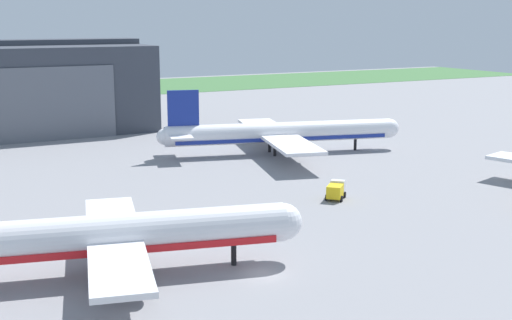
{
  "coord_description": "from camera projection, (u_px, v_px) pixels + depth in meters",
  "views": [
    {
      "loc": [
        -29.94,
        -55.7,
        24.7
      ],
      "look_at": [
        12.58,
        25.59,
        5.6
      ],
      "focal_mm": 47.73,
      "sensor_mm": 36.0,
      "label": 1
    }
  ],
  "objects": [
    {
      "name": "airliner_far_right",
      "position": [
        281.0,
        133.0,
        126.11
      ],
      "size": [
        45.05,
        38.94,
        12.28
      ],
      "color": "white",
      "rests_on": "ground_plane"
    },
    {
      "name": "grass_field_strip",
      "position": [
        1.0,
        93.0,
        229.09
      ],
      "size": [
        440.0,
        56.0,
        0.08
      ],
      "primitive_type": "cube",
      "color": "#40703D",
      "rests_on": "ground_plane"
    },
    {
      "name": "ops_van",
      "position": [
        336.0,
        190.0,
        94.73
      ],
      "size": [
        4.16,
        4.12,
        2.4
      ],
      "color": "silver",
      "rests_on": "ground_plane"
    },
    {
      "name": "ground_plane",
      "position": [
        263.0,
        274.0,
        66.94
      ],
      "size": [
        440.0,
        440.0,
        0.0
      ],
      "primitive_type": "plane",
      "color": "gray"
    },
    {
      "name": "airliner_near_right",
      "position": [
        123.0,
        235.0,
        66.05
      ],
      "size": [
        35.42,
        29.94,
        13.06
      ],
      "color": "silver",
      "rests_on": "ground_plane"
    }
  ]
}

